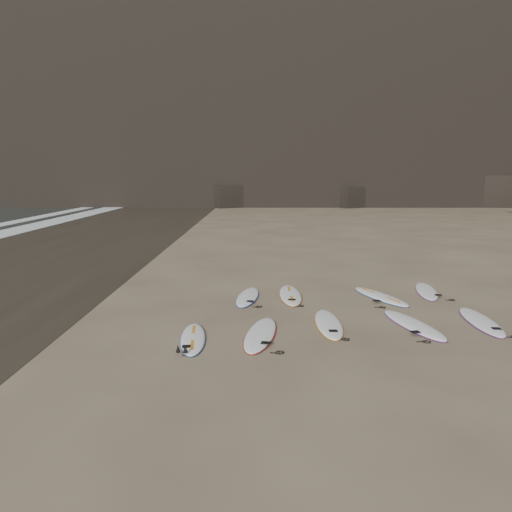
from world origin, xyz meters
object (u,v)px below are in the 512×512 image
(surfboard_3, at_px, (413,324))
(surfboard_7, at_px, (380,296))
(surfboard_0, at_px, (193,338))
(surfboard_6, at_px, (290,295))
(surfboard_4, at_px, (481,321))
(surfboard_8, at_px, (426,291))
(surfboard_5, at_px, (248,297))
(surfboard_1, at_px, (261,334))
(surfboard_2, at_px, (329,323))

(surfboard_3, height_order, surfboard_7, surfboard_3)
(surfboard_0, relative_size, surfboard_7, 0.87)
(surfboard_6, bearing_deg, surfboard_4, -31.08)
(surfboard_6, distance_m, surfboard_8, 4.49)
(surfboard_4, height_order, surfboard_7, same)
(surfboard_3, xyz_separation_m, surfboard_5, (-4.25, 2.86, -0.00))
(surfboard_8, bearing_deg, surfboard_5, -161.49)
(surfboard_1, xyz_separation_m, surfboard_7, (3.74, 3.69, -0.00))
(surfboard_6, bearing_deg, surfboard_5, -170.73)
(surfboard_2, height_order, surfboard_8, surfboard_2)
(surfboard_1, xyz_separation_m, surfboard_4, (5.70, 1.05, -0.00))
(surfboard_3, height_order, surfboard_4, surfboard_3)
(surfboard_1, xyz_separation_m, surfboard_8, (5.42, 4.41, -0.00))
(surfboard_0, height_order, surfboard_6, surfboard_6)
(surfboard_3, xyz_separation_m, surfboard_6, (-2.91, 3.09, -0.00))
(surfboard_2, distance_m, surfboard_4, 3.97)
(surfboard_6, bearing_deg, surfboard_1, -104.37)
(surfboard_0, distance_m, surfboard_7, 6.65)
(surfboard_6, bearing_deg, surfboard_2, -75.99)
(surfboard_1, bearing_deg, surfboard_6, 84.81)
(surfboard_1, relative_size, surfboard_7, 1.01)
(surfboard_4, bearing_deg, surfboard_6, 152.85)
(surfboard_8, bearing_deg, surfboard_0, -135.11)
(surfboard_2, height_order, surfboard_4, surfboard_4)
(surfboard_4, bearing_deg, surfboard_7, 130.05)
(surfboard_0, relative_size, surfboard_2, 0.90)
(surfboard_3, xyz_separation_m, surfboard_7, (-0.13, 2.92, -0.00))
(surfboard_5, distance_m, surfboard_6, 1.36)
(surfboard_4, bearing_deg, surfboard_3, -167.82)
(surfboard_3, xyz_separation_m, surfboard_4, (1.83, 0.28, -0.00))
(surfboard_0, xyz_separation_m, surfboard_4, (7.26, 1.36, 0.01))
(surfboard_0, bearing_deg, surfboard_4, 5.14)
(surfboard_2, bearing_deg, surfboard_1, -153.26)
(surfboard_3, bearing_deg, surfboard_5, 132.03)
(surfboard_2, relative_size, surfboard_5, 1.03)
(surfboard_4, distance_m, surfboard_7, 3.29)
(surfboard_5, height_order, surfboard_7, surfboard_7)
(surfboard_3, bearing_deg, surfboard_6, 119.25)
(surfboard_2, distance_m, surfboard_8, 5.13)
(surfboard_2, bearing_deg, surfboard_0, -159.94)
(surfboard_0, distance_m, surfboard_5, 4.12)
(surfboard_6, xyz_separation_m, surfboard_7, (2.78, -0.17, -0.00))
(surfboard_2, distance_m, surfboard_3, 2.13)
(surfboard_7, bearing_deg, surfboard_4, -75.13)
(surfboard_4, distance_m, surfboard_5, 6.60)
(surfboard_1, distance_m, surfboard_5, 3.65)
(surfboard_0, relative_size, surfboard_8, 0.92)
(surfboard_1, xyz_separation_m, surfboard_3, (3.87, 0.77, 0.00))
(surfboard_7, bearing_deg, surfboard_0, -164.66)
(surfboard_0, relative_size, surfboard_1, 0.85)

